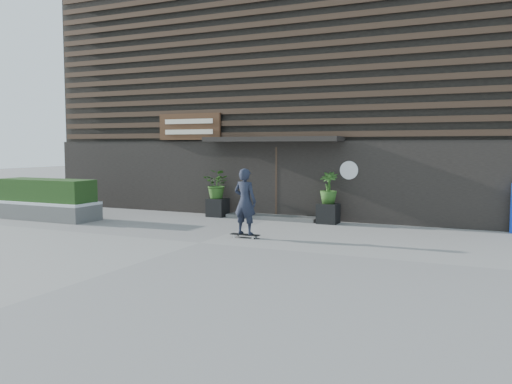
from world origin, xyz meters
The scene contains 11 objects.
ground centered at (0.00, 0.00, 0.00)m, with size 80.00×80.00×0.00m, color gray.
entrance_step centered at (0.00, 4.60, 0.06)m, with size 3.00×0.80×0.12m, color #4C4B49.
planter_pot_left centered at (-1.90, 4.40, 0.30)m, with size 0.60×0.60×0.60m, color black.
bamboo_left centered at (-1.90, 4.40, 1.08)m, with size 0.86×0.75×0.96m, color #2D591E.
planter_pot_right centered at (1.90, 4.40, 0.30)m, with size 0.60×0.60×0.60m, color black.
bamboo_right centered at (1.90, 4.40, 1.08)m, with size 0.54×0.54×0.96m, color #2D591E.
raised_bed centered at (-6.60, 1.61, 0.25)m, with size 3.50×1.20×0.50m, color #535350.
snow_layer centered at (-6.60, 1.61, 0.54)m, with size 3.50×1.20×0.08m, color silver.
hedge centered at (-6.60, 1.61, 0.93)m, with size 3.30×1.00×0.70m, color #1B3914.
building centered at (0.00, 9.96, 3.99)m, with size 18.00×11.00×8.00m.
skateboarder centered at (0.70, 1.08, 0.93)m, with size 0.78×0.46×1.78m.
Camera 1 is at (6.44, -10.89, 2.34)m, focal length 36.96 mm.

